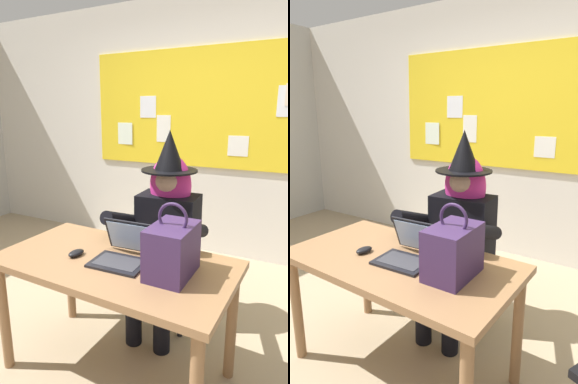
% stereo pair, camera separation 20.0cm
% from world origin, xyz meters
% --- Properties ---
extents(ground_plane, '(24.00, 24.00, 0.00)m').
position_xyz_m(ground_plane, '(0.00, 0.00, 0.00)').
color(ground_plane, tan).
extents(wall_back_bulletin, '(6.00, 2.18, 2.66)m').
position_xyz_m(wall_back_bulletin, '(0.00, 2.00, 1.35)').
color(wall_back_bulletin, silver).
rests_on(wall_back_bulletin, ground).
extents(desk_main, '(1.34, 0.75, 0.73)m').
position_xyz_m(desk_main, '(0.18, 0.01, 0.63)').
color(desk_main, '#8E6642').
rests_on(desk_main, ground).
extents(chair_at_desk, '(0.44, 0.44, 0.88)m').
position_xyz_m(chair_at_desk, '(0.23, 0.72, 0.49)').
color(chair_at_desk, black).
rests_on(chair_at_desk, ground).
extents(person_costumed, '(0.62, 0.67, 1.41)m').
position_xyz_m(person_costumed, '(0.23, 0.60, 0.77)').
color(person_costumed, black).
rests_on(person_costumed, ground).
extents(laptop, '(0.30, 0.30, 0.21)m').
position_xyz_m(laptop, '(0.23, 0.03, 0.77)').
color(laptop, black).
rests_on(laptop, desk_main).
extents(computer_mouse, '(0.08, 0.11, 0.03)m').
position_xyz_m(computer_mouse, '(-0.04, -0.04, 0.74)').
color(computer_mouse, black).
rests_on(computer_mouse, desk_main).
extents(handbag, '(0.20, 0.30, 0.38)m').
position_xyz_m(handbag, '(0.53, 0.01, 0.86)').
color(handbag, '#38234C').
rests_on(handbag, desk_main).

